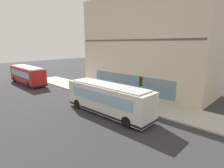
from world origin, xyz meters
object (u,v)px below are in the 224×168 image
Objects in this scene: city_bus_nearside at (108,99)px; traffic_light_near_corner at (141,86)px; pedestrian_near_building_entrance at (97,86)px; fire_hydrant at (102,94)px; city_bus_far_down_street at (27,75)px; pedestrian_by_light_pole at (133,93)px.

traffic_light_near_corner is at bearing -26.26° from city_bus_nearside.
traffic_light_near_corner reaches higher than pedestrian_near_building_entrance.
city_bus_nearside reaches higher than pedestrian_near_building_entrance.
city_bus_nearside is 13.57× the size of fire_hydrant.
pedestrian_near_building_entrance is (1.22, 8.45, -1.50)m from traffic_light_near_corner.
city_bus_nearside and city_bus_far_down_street have the same top height.
traffic_light_near_corner is 2.12× the size of pedestrian_near_building_entrance.
traffic_light_near_corner is 4.76× the size of fire_hydrant.
pedestrian_by_light_pole is (1.31, -3.99, 0.61)m from fire_hydrant.
traffic_light_near_corner reaches higher than pedestrian_by_light_pole.
pedestrian_by_light_pole is at bearing -77.30° from city_bus_far_down_street.
fire_hydrant is 2.59m from pedestrian_near_building_entrance.
city_bus_far_down_street is at bearing 97.74° from traffic_light_near_corner.
fire_hydrant is (0.17, 6.15, -2.09)m from traffic_light_near_corner.
city_bus_nearside is at bearing -90.94° from city_bus_far_down_street.
city_bus_nearside is 20.44m from city_bus_far_down_street.
pedestrian_near_building_entrance is at bearing 65.43° from fire_hydrant.
pedestrian_near_building_entrance is at bearing 56.15° from city_bus_nearside.
pedestrian_by_light_pole is (1.49, 2.16, -1.48)m from traffic_light_near_corner.
traffic_light_near_corner is (3.34, -1.65, 1.05)m from city_bus_nearside.
city_bus_far_down_street is 20.43m from pedestrian_by_light_pole.
pedestrian_by_light_pole is (4.83, 0.51, -0.43)m from city_bus_nearside.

